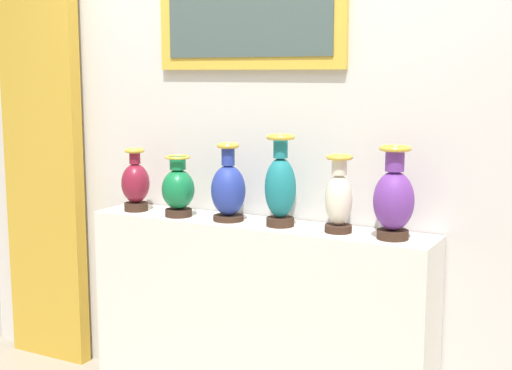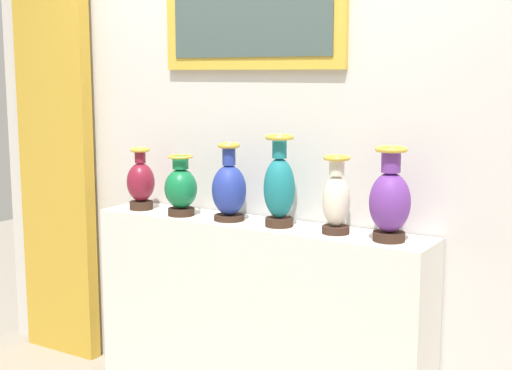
# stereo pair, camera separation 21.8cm
# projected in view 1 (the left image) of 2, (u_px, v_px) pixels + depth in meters

# --- Properties ---
(display_shelf) EXTENTS (1.73, 0.30, 0.97)m
(display_shelf) POSITION_uv_depth(u_px,v_px,m) (256.00, 320.00, 3.49)
(display_shelf) COLOR silver
(display_shelf) RESTS_ON ground_plane
(back_wall) EXTENTS (3.88, 0.14, 2.87)m
(back_wall) POSITION_uv_depth(u_px,v_px,m) (276.00, 120.00, 3.53)
(back_wall) COLOR silver
(back_wall) RESTS_ON ground_plane
(curtain_gold) EXTENTS (0.54, 0.08, 2.65)m
(curtain_gold) POSITION_uv_depth(u_px,v_px,m) (42.00, 135.00, 4.12)
(curtain_gold) COLOR gold
(curtain_gold) RESTS_ON ground_plane
(vase_burgundy) EXTENTS (0.15, 0.15, 0.32)m
(vase_burgundy) POSITION_uv_depth(u_px,v_px,m) (135.00, 184.00, 3.69)
(vase_burgundy) COLOR #382319
(vase_burgundy) RESTS_ON display_shelf
(vase_emerald) EXTENTS (0.16, 0.16, 0.30)m
(vase_emerald) POSITION_uv_depth(u_px,v_px,m) (178.00, 189.00, 3.55)
(vase_emerald) COLOR #382319
(vase_emerald) RESTS_ON display_shelf
(vase_cobalt) EXTENTS (0.17, 0.17, 0.38)m
(vase_cobalt) POSITION_uv_depth(u_px,v_px,m) (228.00, 189.00, 3.44)
(vase_cobalt) COLOR #382319
(vase_cobalt) RESTS_ON display_shelf
(vase_teal) EXTENTS (0.15, 0.15, 0.43)m
(vase_teal) POSITION_uv_depth(u_px,v_px,m) (280.00, 186.00, 3.31)
(vase_teal) COLOR #382319
(vase_teal) RESTS_ON display_shelf
(vase_ivory) EXTENTS (0.12, 0.12, 0.35)m
(vase_ivory) POSITION_uv_depth(u_px,v_px,m) (339.00, 198.00, 3.19)
(vase_ivory) COLOR #382319
(vase_ivory) RESTS_ON display_shelf
(vase_violet) EXTENTS (0.18, 0.18, 0.40)m
(vase_violet) POSITION_uv_depth(u_px,v_px,m) (394.00, 198.00, 3.06)
(vase_violet) COLOR #382319
(vase_violet) RESTS_ON display_shelf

